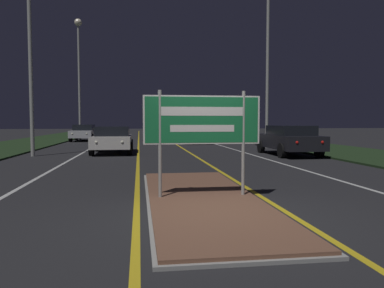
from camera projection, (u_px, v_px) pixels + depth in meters
The scene contains 19 objects.
ground_plane at pixel (214, 216), 6.47m from camera, with size 160.00×160.00×0.00m, color #232326.
median_island at pixel (202, 199), 7.71m from camera, with size 2.29×7.09×0.10m.
verge_left at pixel (15, 145), 24.91m from camera, with size 5.00×100.00×0.08m.
verge_right at pixel (287, 143), 27.56m from camera, with size 5.00×100.00×0.08m.
centre_line_yellow_left at pixel (139, 141), 30.99m from camera, with size 0.12×70.00×0.01m.
centre_line_yellow_right at pixel (171, 141), 31.37m from camera, with size 0.12×70.00×0.01m.
lane_line_white_left at pixel (103, 141), 30.59m from camera, with size 0.12×70.00×0.01m.
lane_line_white_right at pixel (204, 141), 31.77m from camera, with size 0.12×70.00×0.01m.
edge_line_white_left at pixel (65, 142), 30.17m from camera, with size 0.10×70.00×0.01m.
edge_line_white_right at pixel (239, 140), 32.19m from camera, with size 0.10×70.00×0.01m.
highway_sign at pixel (202, 123), 7.62m from camera, with size 2.40×0.07×2.16m.
streetlight_left_near at pixel (30, 28), 17.22m from camera, with size 0.47×0.47×9.78m.
streetlight_left_far at pixel (79, 57), 31.53m from camera, with size 0.62×0.62×10.25m.
streetlight_right_near at pixel (268, 47), 22.86m from camera, with size 0.47×0.47×10.28m.
car_receding_0 at pixel (289, 139), 18.14m from camera, with size 1.98×4.72×1.44m.
car_receding_1 at pixel (195, 133), 28.05m from camera, with size 1.89×4.58×1.41m.
car_receding_2 at pixel (174, 129), 39.53m from camera, with size 2.02×4.09×1.57m.
car_approaching_0 at pixel (113, 139), 19.38m from camera, with size 2.03×4.30×1.38m.
car_approaching_1 at pixel (84, 132), 31.64m from camera, with size 1.91×4.62×1.37m.
Camera 1 is at (-1.28, -6.27, 1.63)m, focal length 35.00 mm.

